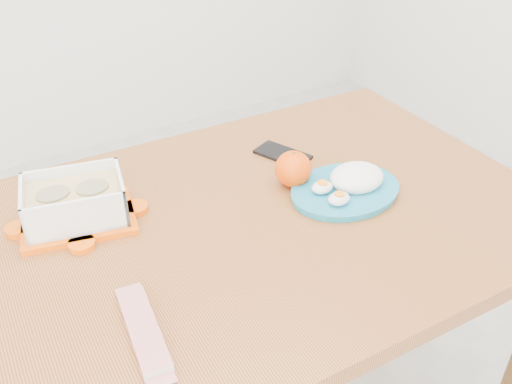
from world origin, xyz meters
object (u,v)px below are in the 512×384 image
dining_table (256,249)px  orange_fruit (293,169)px  smartphone (283,154)px  food_container (75,202)px  rice_plate (349,184)px

dining_table → orange_fruit: 0.20m
dining_table → smartphone: smartphone is taller
orange_fruit → dining_table: bearing=-156.1°
food_container → orange_fruit: food_container is taller
orange_fruit → smartphone: size_ratio=0.61×
orange_fruit → smartphone: orange_fruit is taller
orange_fruit → smartphone: (0.05, 0.12, -0.04)m
dining_table → rice_plate: size_ratio=4.97×
rice_plate → smartphone: bearing=100.3°
food_container → rice_plate: 0.59m
food_container → smartphone: bearing=13.3°
rice_plate → orange_fruit: bearing=134.3°
food_container → smartphone: (0.52, 0.00, -0.04)m
food_container → dining_table: bearing=-15.3°
food_container → smartphone: size_ratio=1.91×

